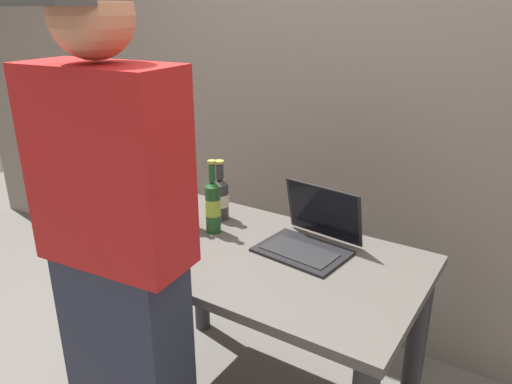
# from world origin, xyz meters

# --- Properties ---
(desk) EXTENTS (1.24, 0.74, 0.75)m
(desk) POSITION_xyz_m (0.00, 0.00, 0.60)
(desk) COLOR #56514C
(desk) RESTS_ON ground
(laptop) EXTENTS (0.37, 0.33, 0.24)m
(laptop) POSITION_xyz_m (0.14, 0.15, 0.80)
(laptop) COLOR black
(laptop) RESTS_ON desk
(beer_bottle_dark) EXTENTS (0.07, 0.07, 0.27)m
(beer_bottle_dark) POSITION_xyz_m (-0.32, 0.19, 0.85)
(beer_bottle_dark) COLOR #333333
(beer_bottle_dark) RESTS_ON desk
(beer_bottle_green) EXTENTS (0.06, 0.06, 0.31)m
(beer_bottle_green) POSITION_xyz_m (-0.27, 0.06, 0.87)
(beer_bottle_green) COLOR #1E5123
(beer_bottle_green) RESTS_ON desk
(beer_bottle_amber) EXTENTS (0.06, 0.06, 0.29)m
(beer_bottle_amber) POSITION_xyz_m (-0.38, 0.03, 0.85)
(beer_bottle_amber) COLOR #472B14
(beer_bottle_amber) RESTS_ON desk
(person_figure) EXTENTS (0.46, 0.32, 1.76)m
(person_figure) POSITION_xyz_m (-0.14, -0.56, 0.91)
(person_figure) COLOR #2D3347
(person_figure) RESTS_ON ground
(back_wall) EXTENTS (6.00, 0.10, 2.60)m
(back_wall) POSITION_xyz_m (0.00, 0.77, 1.30)
(back_wall) COLOR gray
(back_wall) RESTS_ON ground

